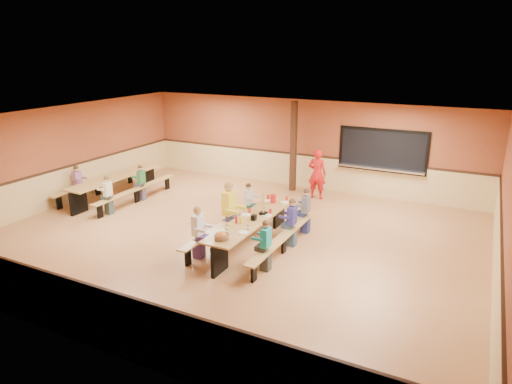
% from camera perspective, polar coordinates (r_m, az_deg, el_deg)
% --- Properties ---
extents(ground, '(12.00, 12.00, 0.00)m').
position_cam_1_polar(ground, '(11.81, -2.77, -5.58)').
color(ground, '#976039').
rests_on(ground, ground).
extents(room_envelope, '(12.04, 10.04, 3.02)m').
position_cam_1_polar(room_envelope, '(11.55, -2.82, -2.43)').
color(room_envelope, brown).
rests_on(room_envelope, ground).
extents(kitchen_pass_through, '(2.78, 0.28, 1.38)m').
position_cam_1_polar(kitchen_pass_through, '(14.98, 15.52, 4.81)').
color(kitchen_pass_through, black).
rests_on(kitchen_pass_through, ground).
extents(structural_post, '(0.18, 0.18, 3.00)m').
position_cam_1_polar(structural_post, '(15.24, 4.70, 5.65)').
color(structural_post, black).
rests_on(structural_post, ground).
extents(cafeteria_table_main, '(1.91, 3.70, 0.74)m').
position_cam_1_polar(cafeteria_table_main, '(11.04, -0.42, -4.30)').
color(cafeteria_table_main, olive).
rests_on(cafeteria_table_main, ground).
extents(cafeteria_table_second, '(1.91, 3.70, 0.74)m').
position_cam_1_polar(cafeteria_table_second, '(15.22, -17.12, 1.11)').
color(cafeteria_table_second, olive).
rests_on(cafeteria_table_second, ground).
extents(seated_child_white_left, '(0.38, 0.31, 1.24)m').
position_cam_1_polar(seated_child_white_left, '(10.52, -7.23, -5.06)').
color(seated_child_white_left, white).
rests_on(seated_child_white_left, ground).
extents(seated_adult_yellow, '(0.48, 0.39, 1.44)m').
position_cam_1_polar(seated_adult_yellow, '(11.58, -3.40, -2.23)').
color(seated_adult_yellow, yellow).
rests_on(seated_adult_yellow, ground).
extents(seated_child_grey_left, '(0.33, 0.27, 1.12)m').
position_cam_1_polar(seated_child_grey_left, '(12.50, -0.95, -1.46)').
color(seated_child_grey_left, silver).
rests_on(seated_child_grey_left, ground).
extents(seated_child_teal_right, '(0.34, 0.28, 1.15)m').
position_cam_1_polar(seated_child_teal_right, '(9.87, 1.23, -6.76)').
color(seated_child_teal_right, teal).
rests_on(seated_child_teal_right, ground).
extents(seated_child_navy_right, '(0.36, 0.29, 1.19)m').
position_cam_1_polar(seated_child_navy_right, '(11.09, 4.50, -3.86)').
color(seated_child_navy_right, navy).
rests_on(seated_child_navy_right, ground).
extents(seated_child_char_right, '(0.35, 0.29, 1.17)m').
position_cam_1_polar(seated_child_char_right, '(11.92, 6.25, -2.41)').
color(seated_child_char_right, '#4D5057').
rests_on(seated_child_char_right, ground).
extents(seated_child_purple_sec, '(0.34, 0.28, 1.15)m').
position_cam_1_polar(seated_child_purple_sec, '(15.28, -21.36, 0.92)').
color(seated_child_purple_sec, '#8E5A83').
rests_on(seated_child_purple_sec, ground).
extents(seated_child_green_sec, '(0.32, 0.27, 1.12)m').
position_cam_1_polar(seated_child_green_sec, '(14.86, -14.12, 1.11)').
color(seated_child_green_sec, '#296235').
rests_on(seated_child_green_sec, ground).
extents(seated_child_tan_sec, '(0.33, 0.27, 1.12)m').
position_cam_1_polar(seated_child_tan_sec, '(13.85, -18.00, -0.43)').
color(seated_child_tan_sec, beige).
rests_on(seated_child_tan_sec, ground).
extents(standing_woman, '(0.60, 0.41, 1.62)m').
position_cam_1_polar(standing_woman, '(14.64, 7.64, 2.27)').
color(standing_woman, red).
rests_on(standing_woman, ground).
extents(punch_pitcher, '(0.16, 0.16, 0.22)m').
position_cam_1_polar(punch_pitcher, '(12.00, 2.14, -0.83)').
color(punch_pitcher, red).
rests_on(punch_pitcher, cafeteria_table_main).
extents(chip_bowl, '(0.32, 0.32, 0.15)m').
position_cam_1_polar(chip_bowl, '(9.77, -4.34, -5.52)').
color(chip_bowl, orange).
rests_on(chip_bowl, cafeteria_table_main).
extents(napkin_dispenser, '(0.10, 0.14, 0.13)m').
position_cam_1_polar(napkin_dispenser, '(10.81, -0.27, -3.21)').
color(napkin_dispenser, black).
rests_on(napkin_dispenser, cafeteria_table_main).
extents(condiment_mustard, '(0.06, 0.06, 0.17)m').
position_cam_1_polar(condiment_mustard, '(10.59, -1.90, -3.54)').
color(condiment_mustard, yellow).
rests_on(condiment_mustard, cafeteria_table_main).
extents(condiment_ketchup, '(0.06, 0.06, 0.17)m').
position_cam_1_polar(condiment_ketchup, '(10.62, -2.48, -3.50)').
color(condiment_ketchup, '#B2140F').
rests_on(condiment_ketchup, cafeteria_table_main).
extents(table_paddle, '(0.16, 0.16, 0.56)m').
position_cam_1_polar(table_paddle, '(11.15, 0.91, -2.16)').
color(table_paddle, black).
rests_on(table_paddle, cafeteria_table_main).
extents(place_settings, '(0.65, 3.30, 0.11)m').
position_cam_1_polar(place_settings, '(10.94, -0.42, -2.99)').
color(place_settings, beige).
rests_on(place_settings, cafeteria_table_main).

